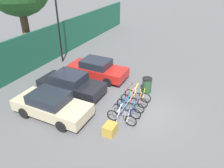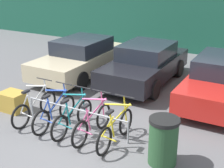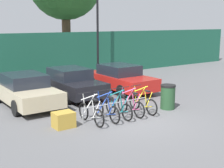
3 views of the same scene
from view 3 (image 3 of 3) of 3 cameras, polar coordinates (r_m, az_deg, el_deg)
name	(u,v)px [view 3 (image 3 of 3)]	position (r m, az deg, el deg)	size (l,w,h in m)	color
ground_plane	(134,119)	(11.81, 4.02, -6.48)	(120.00, 120.00, 0.00)	#59595B
hoarding_wall	(36,57)	(19.67, -13.71, 4.76)	(36.00, 0.16, 2.96)	#19513D
bike_rack	(116,105)	(12.00, 0.76, -3.81)	(2.99, 0.04, 0.57)	gray
bicycle_white	(91,113)	(11.25, -3.86, -5.37)	(0.68, 1.71, 1.05)	black
bicycle_blue	(106,110)	(11.60, -1.06, -4.84)	(0.68, 1.71, 1.05)	black
bicycle_teal	(119,108)	(11.91, 1.21, -4.41)	(0.68, 1.71, 1.05)	black
bicycle_pink	(130,106)	(12.25, 3.40, -3.98)	(0.68, 1.71, 1.05)	black
bicycle_yellow	(143,103)	(12.64, 5.65, -3.54)	(0.68, 1.71, 1.05)	black
car_beige	(25,90)	(14.05, -15.58, -1.09)	(1.91, 4.38, 1.40)	#C1B28E
car_black	(71,83)	(15.38, -7.59, 0.27)	(1.91, 4.27, 1.40)	black
car_red	(120,78)	(16.45, 1.46, 1.08)	(1.91, 4.34, 1.40)	red
lamp_post	(98,21)	(20.41, -2.66, 11.47)	(0.24, 0.44, 6.64)	black
trash_bin	(168,97)	(13.29, 10.17, -2.31)	(0.63, 0.63, 1.03)	#234728
cargo_crate	(64,120)	(10.98, -8.85, -6.47)	(0.70, 0.56, 0.55)	#B28C33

